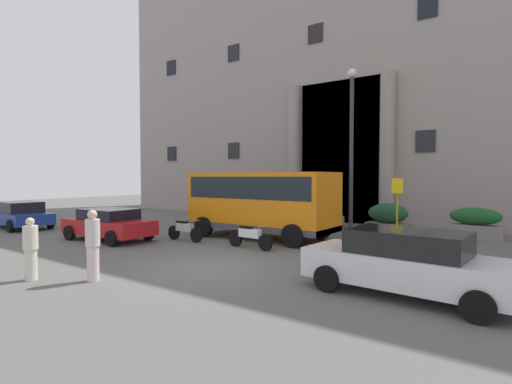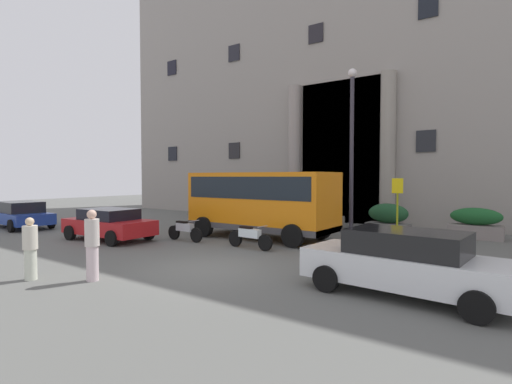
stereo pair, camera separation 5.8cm
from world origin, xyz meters
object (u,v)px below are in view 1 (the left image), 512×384
object	(u,v)px
hedge_planter_entrance_left	(475,224)
motorcycle_near_kerb	(184,230)
lamppost_plaza_centre	(352,139)
pedestrian_man_crossing	(31,249)
white_taxi_kerbside	(407,263)
scooter_by_planter	(395,253)
bus_stop_sign	(397,203)
orange_minibus	(261,199)
motorcycle_far_end	(249,236)
hedge_planter_west	(388,218)
parked_estate_mid	(109,224)
hedge_planter_far_east	(326,212)
pedestrian_woman_with_bag	(93,245)
parked_sedan_far	(20,214)
hedge_planter_entrance_right	(208,207)
hedge_planter_east	(242,209)

from	to	relation	value
hedge_planter_entrance_left	motorcycle_near_kerb	distance (m)	12.49
lamppost_plaza_centre	pedestrian_man_crossing	bearing A→B (deg)	-106.49
white_taxi_kerbside	scooter_by_planter	bearing A→B (deg)	115.59
hedge_planter_entrance_left	motorcycle_near_kerb	world-z (taller)	hedge_planter_entrance_left
white_taxi_kerbside	bus_stop_sign	bearing A→B (deg)	111.37
orange_minibus	motorcycle_far_end	world-z (taller)	orange_minibus
hedge_planter_west	white_taxi_kerbside	bearing A→B (deg)	-70.90
lamppost_plaza_centre	motorcycle_far_end	bearing A→B (deg)	-107.02
motorcycle_near_kerb	parked_estate_mid	bearing A→B (deg)	-148.06
hedge_planter_entrance_left	parked_estate_mid	world-z (taller)	hedge_planter_entrance_left
hedge_planter_far_east	pedestrian_man_crossing	xyz separation A→B (m)	(-1.61, -14.19, 0.03)
hedge_planter_west	motorcycle_near_kerb	bearing A→B (deg)	-129.82
pedestrian_woman_with_bag	pedestrian_man_crossing	bearing A→B (deg)	-112.89
bus_stop_sign	scooter_by_planter	bearing A→B (deg)	-75.04
parked_sedan_far	pedestrian_man_crossing	size ratio (longest dim) A/B	2.73
hedge_planter_entrance_right	hedge_planter_west	size ratio (longest dim) A/B	1.09
bus_stop_sign	hedge_planter_entrance_right	xyz separation A→B (m)	(-12.97, 2.89, -0.93)
hedge_planter_far_east	lamppost_plaza_centre	world-z (taller)	lamppost_plaza_centre
hedge_planter_far_east	motorcycle_near_kerb	distance (m)	8.07
motorcycle_near_kerb	hedge_planter_west	bearing A→B (deg)	50.53
parked_estate_mid	pedestrian_woman_with_bag	xyz separation A→B (m)	(5.40, -4.07, 0.24)
hedge_planter_west	hedge_planter_entrance_left	bearing A→B (deg)	4.85
orange_minibus	hedge_planter_entrance_left	world-z (taller)	orange_minibus
orange_minibus	scooter_by_planter	size ratio (longest dim) A/B	3.20
white_taxi_kerbside	lamppost_plaza_centre	distance (m)	10.11
motorcycle_near_kerb	scooter_by_planter	bearing A→B (deg)	0.76
hedge_planter_east	hedge_planter_entrance_right	bearing A→B (deg)	175.97
motorcycle_far_end	pedestrian_man_crossing	size ratio (longest dim) A/B	1.27
parked_estate_mid	bus_stop_sign	bearing A→B (deg)	29.00
hedge_planter_west	bus_stop_sign	bearing A→B (deg)	-66.57
white_taxi_kerbside	motorcycle_far_end	distance (m)	6.85
hedge_planter_west	motorcycle_far_end	xyz separation A→B (m)	(-2.94, -7.21, -0.22)
bus_stop_sign	pedestrian_woman_with_bag	distance (m)	11.42
scooter_by_planter	pedestrian_man_crossing	xyz separation A→B (m)	(-7.34, -6.71, 0.36)
hedge_planter_entrance_left	hedge_planter_west	xyz separation A→B (m)	(-3.65, -0.31, 0.03)
lamppost_plaza_centre	orange_minibus	bearing A→B (deg)	-129.14
hedge_planter_entrance_left	scooter_by_planter	size ratio (longest dim) A/B	1.04
parked_estate_mid	lamppost_plaza_centre	bearing A→B (deg)	41.37
parked_estate_mid	hedge_planter_far_east	bearing A→B (deg)	55.76
pedestrian_woman_with_bag	scooter_by_planter	bearing A→B (deg)	78.80
hedge_planter_east	scooter_by_planter	size ratio (longest dim) A/B	1.07
scooter_by_planter	pedestrian_man_crossing	size ratio (longest dim) A/B	1.25
hedge_planter_entrance_right	hedge_planter_west	distance (m)	11.76
hedge_planter_entrance_left	motorcycle_near_kerb	xyz separation A→B (m)	(-9.82, -7.71, -0.19)
hedge_planter_west	motorcycle_far_end	distance (m)	7.79
hedge_planter_entrance_left	parked_estate_mid	distance (m)	15.70
pedestrian_man_crossing	parked_sedan_far	bearing A→B (deg)	-33.74
orange_minibus	hedge_planter_east	size ratio (longest dim) A/B	2.98
hedge_planter_east	motorcycle_near_kerb	bearing A→B (deg)	-70.72
scooter_by_planter	lamppost_plaza_centre	xyz separation A→B (m)	(-3.65, 5.76, 3.98)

